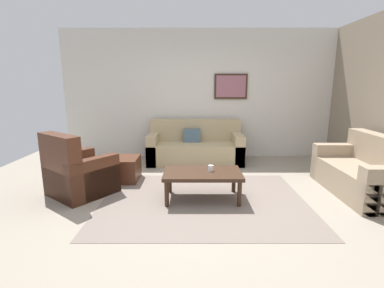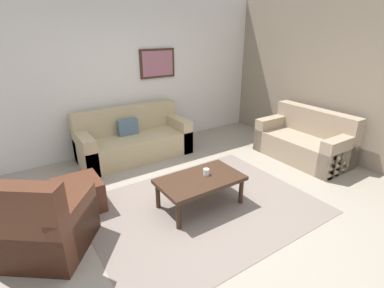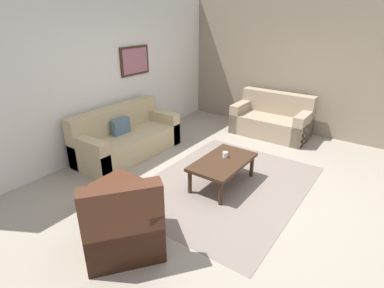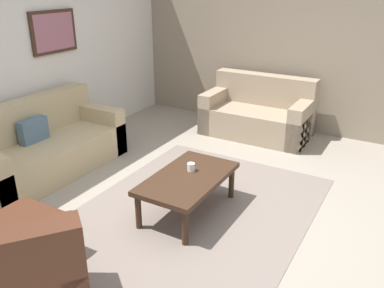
{
  "view_description": "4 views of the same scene",
  "coord_description": "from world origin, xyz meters",
  "px_view_note": "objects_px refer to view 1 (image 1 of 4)",
  "views": [
    {
      "loc": [
        -0.16,
        -3.71,
        1.62
      ],
      "look_at": [
        -0.17,
        0.2,
        0.78
      ],
      "focal_mm": 25.99,
      "sensor_mm": 36.0,
      "label": 1
    },
    {
      "loc": [
        -1.93,
        -2.61,
        2.21
      ],
      "look_at": [
        -0.01,
        0.27,
        0.81
      ],
      "focal_mm": 26.95,
      "sensor_mm": 36.0,
      "label": 2
    },
    {
      "loc": [
        -3.61,
        -1.94,
        2.46
      ],
      "look_at": [
        -0.14,
        0.55,
        0.6
      ],
      "focal_mm": 28.45,
      "sensor_mm": 36.0,
      "label": 3
    },
    {
      "loc": [
        -3.08,
        -1.76,
        2.24
      ],
      "look_at": [
        0.23,
        0.16,
        0.65
      ],
      "focal_mm": 37.53,
      "sensor_mm": 36.0,
      "label": 4
    }
  ],
  "objects_px": {
    "couch_loveseat": "(368,174)",
    "framed_artwork": "(231,86)",
    "couch_main": "(196,147)",
    "ottoman": "(123,169)",
    "cup": "(211,168)",
    "coffee_table": "(203,175)",
    "armchair_leather": "(78,175)"
  },
  "relations": [
    {
      "from": "couch_main",
      "to": "ottoman",
      "type": "distance_m",
      "value": 1.77
    },
    {
      "from": "couch_main",
      "to": "cup",
      "type": "xyz_separation_m",
      "value": [
        0.2,
        -2.01,
        0.15
      ]
    },
    {
      "from": "cup",
      "to": "framed_artwork",
      "type": "relative_size",
      "value": 0.12
    },
    {
      "from": "couch_loveseat",
      "to": "framed_artwork",
      "type": "distance_m",
      "value": 3.13
    },
    {
      "from": "couch_main",
      "to": "framed_artwork",
      "type": "distance_m",
      "value": 1.56
    },
    {
      "from": "armchair_leather",
      "to": "framed_artwork",
      "type": "distance_m",
      "value": 3.67
    },
    {
      "from": "coffee_table",
      "to": "cup",
      "type": "xyz_separation_m",
      "value": [
        0.12,
        0.03,
        0.09
      ]
    },
    {
      "from": "couch_loveseat",
      "to": "cup",
      "type": "height_order",
      "value": "couch_loveseat"
    },
    {
      "from": "couch_loveseat",
      "to": "armchair_leather",
      "type": "xyz_separation_m",
      "value": [
        -4.34,
        -0.06,
        0.01
      ]
    },
    {
      "from": "couch_loveseat",
      "to": "framed_artwork",
      "type": "xyz_separation_m",
      "value": [
        -1.78,
        2.24,
        1.28
      ]
    },
    {
      "from": "ottoman",
      "to": "coffee_table",
      "type": "xyz_separation_m",
      "value": [
        1.35,
        -0.81,
        0.16
      ]
    },
    {
      "from": "coffee_table",
      "to": "cup",
      "type": "relative_size",
      "value": 13.21
    },
    {
      "from": "couch_main",
      "to": "framed_artwork",
      "type": "bearing_deg",
      "value": 27.16
    },
    {
      "from": "couch_main",
      "to": "cup",
      "type": "relative_size",
      "value": 23.57
    },
    {
      "from": "ottoman",
      "to": "coffee_table",
      "type": "bearing_deg",
      "value": -30.99
    },
    {
      "from": "armchair_leather",
      "to": "coffee_table",
      "type": "height_order",
      "value": "armchair_leather"
    },
    {
      "from": "cup",
      "to": "framed_artwork",
      "type": "xyz_separation_m",
      "value": [
        0.58,
        2.41,
        1.13
      ]
    },
    {
      "from": "couch_main",
      "to": "armchair_leather",
      "type": "xyz_separation_m",
      "value": [
        -1.78,
        -1.89,
        0.01
      ]
    },
    {
      "from": "couch_main",
      "to": "framed_artwork",
      "type": "relative_size",
      "value": 2.72
    },
    {
      "from": "armchair_leather",
      "to": "cup",
      "type": "xyz_separation_m",
      "value": [
        1.98,
        -0.12,
        0.14
      ]
    },
    {
      "from": "couch_loveseat",
      "to": "armchair_leather",
      "type": "bearing_deg",
      "value": -179.27
    },
    {
      "from": "armchair_leather",
      "to": "couch_main",
      "type": "bearing_deg",
      "value": 46.74
    },
    {
      "from": "couch_loveseat",
      "to": "coffee_table",
      "type": "relative_size",
      "value": 1.43
    },
    {
      "from": "ottoman",
      "to": "framed_artwork",
      "type": "xyz_separation_m",
      "value": [
        2.06,
        1.64,
        1.38
      ]
    },
    {
      "from": "couch_main",
      "to": "coffee_table",
      "type": "bearing_deg",
      "value": -87.71
    },
    {
      "from": "framed_artwork",
      "to": "coffee_table",
      "type": "bearing_deg",
      "value": -106.04
    },
    {
      "from": "couch_main",
      "to": "ottoman",
      "type": "height_order",
      "value": "couch_main"
    },
    {
      "from": "couch_main",
      "to": "couch_loveseat",
      "type": "distance_m",
      "value": 3.15
    },
    {
      "from": "framed_artwork",
      "to": "cup",
      "type": "bearing_deg",
      "value": -103.6
    },
    {
      "from": "ottoman",
      "to": "framed_artwork",
      "type": "distance_m",
      "value": 2.97
    },
    {
      "from": "armchair_leather",
      "to": "coffee_table",
      "type": "distance_m",
      "value": 1.87
    },
    {
      "from": "ottoman",
      "to": "armchair_leather",
      "type": "bearing_deg",
      "value": -127.65
    }
  ]
}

